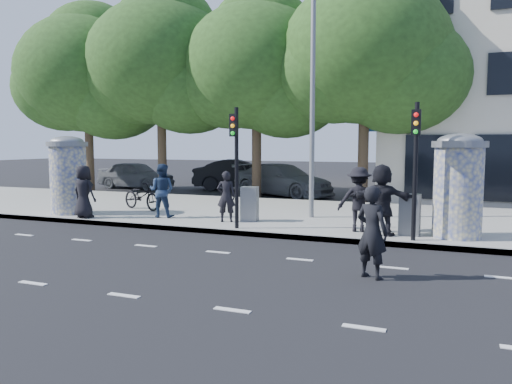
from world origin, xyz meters
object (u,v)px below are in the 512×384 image
at_px(bicycle, 142,196).
at_px(ped_d, 359,199).
at_px(car_mid, 240,175).
at_px(traffic_pole_near, 236,155).
at_px(man_road, 372,232).
at_px(cabinet_left, 250,204).
at_px(cabinet_right, 410,215).
at_px(ped_b, 226,196).
at_px(ped_c, 162,191).
at_px(traffic_pole_far, 415,157).
at_px(ped_a, 84,192).
at_px(ped_f, 382,200).
at_px(ad_column_right, 458,183).
at_px(street_lamp, 312,72).
at_px(ad_column_left, 68,173).
at_px(car_left, 136,175).
at_px(car_right, 283,180).

bearing_deg(bicycle, ped_d, -82.78).
bearing_deg(car_mid, bicycle, 162.45).
xyz_separation_m(traffic_pole_near, man_road, (4.29, -3.33, -1.35)).
height_order(cabinet_left, cabinet_right, cabinet_right).
bearing_deg(ped_b, man_road, 120.08).
height_order(ped_b, ped_c, ped_c).
bearing_deg(traffic_pole_far, ped_a, 179.68).
bearing_deg(traffic_pole_near, cabinet_left, 96.93).
height_order(ped_a, ped_f, ped_f).
relative_size(man_road, cabinet_left, 1.66).
xyz_separation_m(ad_column_right, car_mid, (-11.06, 11.44, -0.70)).
bearing_deg(traffic_pole_near, ped_d, 13.83).
distance_m(ped_d, car_mid, 14.36).
bearing_deg(ped_c, ped_b, 169.36).
relative_size(street_lamp, car_mid, 1.58).
xyz_separation_m(street_lamp, man_road, (2.89, -6.17, -3.91)).
bearing_deg(man_road, ped_f, -61.08).
bearing_deg(ped_b, ped_f, 153.89).
distance_m(cabinet_right, car_mid, 15.26).
distance_m(ad_column_right, street_lamp, 5.81).
xyz_separation_m(ad_column_left, ad_column_right, (12.40, 0.20, 0.00)).
xyz_separation_m(car_left, car_mid, (5.82, 1.41, 0.06)).
xyz_separation_m(ad_column_right, cabinet_left, (-5.97, 0.53, -0.85)).
height_order(traffic_pole_far, car_right, traffic_pole_far).
distance_m(ped_c, cabinet_left, 2.99).
bearing_deg(cabinet_left, car_left, 131.58).
distance_m(car_mid, car_right, 3.80).
bearing_deg(cabinet_right, ped_b, -179.06).
distance_m(bicycle, car_left, 10.55).
relative_size(ped_a, ped_f, 0.91).
relative_size(man_road, car_left, 0.39).
distance_m(ad_column_left, ped_a, 1.47).
bearing_deg(car_right, cabinet_right, -122.81).
bearing_deg(ped_d, ped_c, -13.20).
distance_m(ad_column_left, bicycle, 2.63).
height_order(traffic_pole_near, traffic_pole_far, same).
bearing_deg(ped_b, car_left, -63.28).
distance_m(man_road, cabinet_right, 4.09).
height_order(ad_column_left, traffic_pole_far, traffic_pole_far).
xyz_separation_m(ped_c, car_right, (1.06, 9.18, -0.24)).
height_order(ped_d, bicycle, ped_d).
xyz_separation_m(ad_column_left, bicycle, (1.77, 1.73, -0.88)).
height_order(ad_column_left, man_road, ad_column_left).
distance_m(ped_b, car_right, 9.37).
height_order(street_lamp, ped_c, street_lamp).
height_order(ad_column_right, cabinet_left, ad_column_right).
distance_m(ped_b, man_road, 6.67).
bearing_deg(ped_a, man_road, 167.83).
bearing_deg(cabinet_right, ped_c, -178.91).
bearing_deg(car_right, ad_column_right, -117.94).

